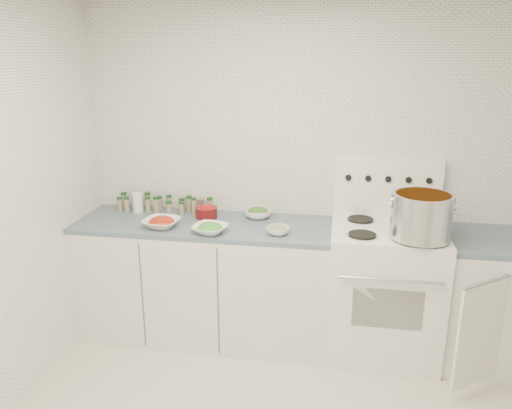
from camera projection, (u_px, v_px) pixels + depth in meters
name	position (u px, v px, depth m)	size (l,w,h in m)	color
room_walls	(310.00, 178.00, 2.18)	(3.54, 3.04, 2.52)	white
counter_left	(205.00, 279.00, 3.75)	(1.85, 0.62, 0.90)	white
stove	(383.00, 287.00, 3.53)	(0.76, 0.70, 1.36)	white
counter_right	(506.00, 302.00, 3.41)	(0.89, 0.87, 0.90)	white
stock_pot	(421.00, 214.00, 3.16)	(0.40, 0.38, 0.29)	silver
bowl_tomato	(162.00, 222.00, 3.52)	(0.29, 0.29, 0.08)	white
bowl_snowpea	(210.00, 228.00, 3.40)	(0.28, 0.28, 0.08)	white
bowl_broccoli	(258.00, 213.00, 3.72)	(0.24, 0.24, 0.09)	white
bowl_zucchini	(278.00, 230.00, 3.38)	(0.17, 0.17, 0.07)	white
bowl_pepper	(207.00, 211.00, 3.72)	(0.16, 0.16, 0.10)	#530E10
salt_canister	(138.00, 203.00, 3.84)	(0.08, 0.08, 0.15)	white
tin_can	(200.00, 205.00, 3.86)	(0.08, 0.08, 0.10)	#A79F8D
spice_cluster	(161.00, 204.00, 3.86)	(0.75, 0.15, 0.14)	gray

